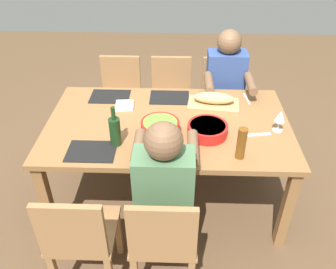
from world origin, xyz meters
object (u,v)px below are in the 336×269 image
(chair_near_left, at_px, (80,237))
(beer_bottle, at_px, (241,143))
(serving_bowl_pasta, at_px, (208,129))
(wine_glass, at_px, (280,117))
(bread_loaf, at_px, (214,98))
(napkin_stack, at_px, (125,105))
(dining_table, at_px, (168,131))
(diner_far_right, at_px, (225,86))
(serving_bowl_salad, at_px, (160,127))
(cutting_board, at_px, (213,104))
(chair_far_left, at_px, (121,95))
(chair_far_right, at_px, (221,97))
(chair_far_center, at_px, (171,96))
(chair_near_center, at_px, (163,239))
(diner_near_center, at_px, (164,190))
(wine_bottle, at_px, (115,131))

(chair_near_left, bearing_deg, beer_bottle, 25.36)
(serving_bowl_pasta, relative_size, wine_glass, 1.69)
(wine_glass, bearing_deg, beer_bottle, -135.15)
(bread_loaf, xyz_separation_m, napkin_stack, (-0.70, -0.05, -0.05))
(dining_table, xyz_separation_m, diner_far_right, (0.49, 0.66, 0.03))
(serving_bowl_salad, xyz_separation_m, cutting_board, (0.40, 0.42, -0.05))
(chair_near_left, xyz_separation_m, cutting_board, (0.85, 1.11, 0.27))
(chair_far_left, xyz_separation_m, wine_glass, (1.28, -0.93, 0.37))
(chair_far_right, distance_m, chair_near_left, 1.96)
(chair_far_center, relative_size, chair_near_center, 1.00)
(chair_far_right, distance_m, napkin_stack, 1.09)
(chair_near_center, xyz_separation_m, wine_glass, (0.79, 0.77, 0.37))
(chair_near_left, xyz_separation_m, serving_bowl_pasta, (0.77, 0.70, 0.30))
(chair_near_center, xyz_separation_m, chair_near_left, (-0.49, 0.00, 0.00))
(serving_bowl_salad, distance_m, beer_bottle, 0.57)
(chair_far_right, distance_m, chair_far_left, 0.99)
(chair_near_center, bearing_deg, chair_far_right, 73.78)
(chair_far_left, height_order, cutting_board, chair_far_left)
(chair_far_center, distance_m, cutting_board, 0.74)
(serving_bowl_salad, bearing_deg, chair_far_left, 113.85)
(dining_table, distance_m, serving_bowl_pasta, 0.34)
(diner_near_center, height_order, napkin_stack, diner_near_center)
(chair_far_left, bearing_deg, diner_far_right, -10.55)
(chair_near_left, distance_m, bread_loaf, 1.43)
(diner_near_center, xyz_separation_m, chair_far_left, (-0.49, 1.51, -0.21))
(chair_far_right, xyz_separation_m, diner_far_right, (-0.00, -0.18, 0.21))
(wine_glass, bearing_deg, chair_far_center, 130.30)
(diner_far_right, xyz_separation_m, bread_loaf, (-0.14, -0.41, 0.11))
(diner_far_right, bearing_deg, bread_loaf, -109.16)
(wine_bottle, relative_size, wine_glass, 1.75)
(diner_far_right, relative_size, beer_bottle, 5.45)
(serving_bowl_pasta, relative_size, napkin_stack, 2.01)
(cutting_board, bearing_deg, dining_table, -143.73)
(bread_loaf, bearing_deg, serving_bowl_salad, -134.03)
(chair_far_left, relative_size, serving_bowl_pasta, 3.03)
(chair_near_center, distance_m, wine_glass, 1.16)
(chair_far_right, relative_size, chair_far_left, 1.00)
(chair_far_right, relative_size, serving_bowl_pasta, 3.03)
(diner_far_right, distance_m, wine_bottle, 1.27)
(serving_bowl_pasta, bearing_deg, chair_near_left, -137.77)
(dining_table, relative_size, chair_far_left, 2.11)
(bread_loaf, bearing_deg, chair_far_right, 76.55)
(wine_glass, bearing_deg, chair_far_right, 107.53)
(dining_table, bearing_deg, cutting_board, 36.27)
(chair_far_right, bearing_deg, chair_near_center, -106.22)
(chair_near_center, distance_m, serving_bowl_pasta, 0.81)
(chair_far_center, relative_size, chair_far_left, 1.00)
(chair_near_left, relative_size, napkin_stack, 6.07)
(diner_far_right, bearing_deg, napkin_stack, -151.82)
(serving_bowl_salad, height_order, beer_bottle, beer_bottle)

